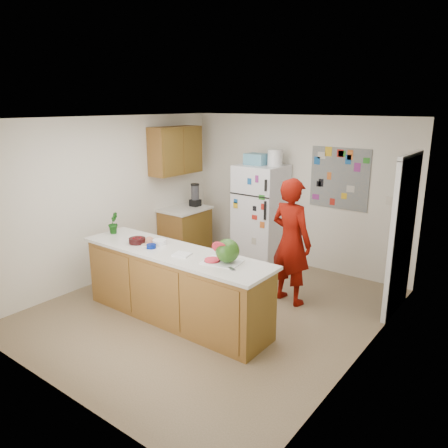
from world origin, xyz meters
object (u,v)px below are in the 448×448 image
Objects in this scene: refrigerator at (260,215)px; cherry_bowl at (137,241)px; person at (291,242)px; watermelon at (227,251)px.

refrigerator reaches higher than cherry_bowl.
watermelon is at bearing 96.15° from person.
person is 1.31m from watermelon.
person is (1.15, -1.04, 0.02)m from refrigerator.
watermelon is (-0.11, -1.29, 0.20)m from person.
cherry_bowl is (-1.49, -1.41, 0.08)m from person.
refrigerator is 1.55m from person.
refrigerator is at bearing 113.95° from watermelon.
refrigerator is at bearing 82.06° from cherry_bowl.
refrigerator reaches higher than watermelon.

